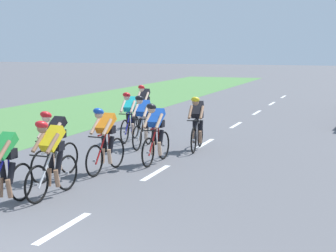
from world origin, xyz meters
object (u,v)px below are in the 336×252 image
object	(u,v)px
cyclist_fourth	(105,139)
cyclist_ninth	(144,105)
cyclist_third	(54,143)
cyclist_fifth	(156,132)
cyclist_sixth	(143,121)
cyclist_lead	(3,166)
cyclist_seventh	(197,122)
cyclist_eighth	(130,116)
cyclist_second	(51,157)

from	to	relation	value
cyclist_fourth	cyclist_ninth	distance (m)	7.15
cyclist_third	cyclist_fourth	distance (m)	1.20
cyclist_fifth	cyclist_sixth	world-z (taller)	same
cyclist_lead	cyclist_seventh	bearing A→B (deg)	75.92
cyclist_sixth	cyclist_eighth	xyz separation A→B (m)	(-0.80, 0.85, 0.00)
cyclist_fifth	cyclist_eighth	bearing A→B (deg)	125.89
cyclist_fourth	cyclist_fifth	world-z (taller)	same
cyclist_fourth	cyclist_fifth	distance (m)	1.48
cyclist_second	cyclist_fourth	size ratio (longest dim) A/B	1.00
cyclist_fourth	cyclist_sixth	distance (m)	3.10
cyclist_third	cyclist_sixth	size ratio (longest dim) A/B	1.00
cyclist_second	cyclist_eighth	world-z (taller)	same
cyclist_fifth	cyclist_sixth	size ratio (longest dim) A/B	1.00
cyclist_second	cyclist_lead	bearing A→B (deg)	-112.55
cyclist_fourth	cyclist_third	bearing A→B (deg)	-129.58
cyclist_seventh	cyclist_second	bearing A→B (deg)	-102.53
cyclist_lead	cyclist_eighth	size ratio (longest dim) A/B	1.00
cyclist_fifth	cyclist_seventh	world-z (taller)	same
cyclist_third	cyclist_sixth	world-z (taller)	same
cyclist_second	cyclist_fifth	world-z (taller)	same
cyclist_second	cyclist_seventh	xyz separation A→B (m)	(1.22, 5.47, 0.00)
cyclist_sixth	cyclist_ninth	xyz separation A→B (m)	(-1.57, 3.79, 0.00)
cyclist_fifth	cyclist_sixth	xyz separation A→B (m)	(-1.12, 1.80, 0.00)
cyclist_sixth	cyclist_seventh	xyz separation A→B (m)	(1.56, 0.20, 0.00)
cyclist_second	cyclist_seventh	distance (m)	5.60
cyclist_third	cyclist_seventh	xyz separation A→B (m)	(1.95, 4.20, 0.00)
cyclist_third	cyclist_eighth	xyz separation A→B (m)	(-0.41, 4.85, 0.00)
cyclist_eighth	cyclist_third	bearing A→B (deg)	-85.14
cyclist_fifth	cyclist_ninth	distance (m)	6.20
cyclist_lead	cyclist_eighth	xyz separation A→B (m)	(-0.75, 7.06, 0.00)
cyclist_second	cyclist_sixth	xyz separation A→B (m)	(-0.35, 5.26, 0.00)
cyclist_second	cyclist_third	xyz separation A→B (m)	(-0.73, 1.26, 0.00)
cyclist_third	cyclist_fifth	size ratio (longest dim) A/B	1.00
cyclist_second	cyclist_fourth	distance (m)	2.19
cyclist_lead	cyclist_seventh	distance (m)	6.61
cyclist_third	cyclist_lead	bearing A→B (deg)	-81.27
cyclist_lead	cyclist_second	distance (m)	1.03
cyclist_lead	cyclist_ninth	distance (m)	10.12
cyclist_second	cyclist_fourth	xyz separation A→B (m)	(0.03, 2.19, 0.00)
cyclist_second	cyclist_ninth	size ratio (longest dim) A/B	1.00
cyclist_third	cyclist_seventh	world-z (taller)	same
cyclist_fifth	cyclist_eighth	world-z (taller)	same
cyclist_third	cyclist_fifth	xyz separation A→B (m)	(1.50, 2.21, 0.00)
cyclist_third	cyclist_ninth	bearing A→B (deg)	98.67
cyclist_second	cyclist_ninth	distance (m)	9.26
cyclist_lead	cyclist_seventh	xyz separation A→B (m)	(1.61, 6.41, 0.00)
cyclist_third	cyclist_second	bearing A→B (deg)	-59.88
cyclist_lead	cyclist_third	size ratio (longest dim) A/B	1.00
cyclist_sixth	cyclist_seventh	size ratio (longest dim) A/B	1.00
cyclist_fifth	cyclist_lead	bearing A→B (deg)	-104.76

